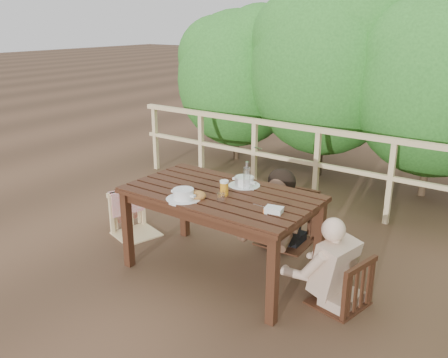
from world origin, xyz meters
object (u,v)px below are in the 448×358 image
Objects in this scene: woman at (289,184)px; soup_far at (244,182)px; diner_right at (347,239)px; bread_roll at (199,195)px; soup_near at (183,195)px; butter_tub at (274,211)px; beer_glass at (224,188)px; chair_right at (342,258)px; table at (221,233)px; tumbler at (221,198)px; chair_left at (134,197)px; bottle at (247,177)px; chair_far at (287,196)px.

woman is 4.43× the size of soup_far.
diner_right is 1.26m from bread_roll.
butter_tub is (0.78, 0.18, -0.02)m from soup_near.
chair_right is at bearing 10.18° from beer_glass.
chair_right is 1.21m from woman.
beer_glass is (0.07, -0.04, 0.46)m from table.
butter_tub is (0.55, -0.10, -0.04)m from beer_glass.
tumbler is (0.19, 0.06, 0.00)m from bread_roll.
chair_left is 1.89m from butter_tub.
woman is 1.15m from butter_tub.
beer_glass reaches higher than soup_near.
soup_near is at bearing 72.04° from woman.
beer_glass reaches higher than table.
chair_right is 2.91× the size of soup_far.
soup_far is at bearing 133.32° from bottle.
beer_glass is at bearing 80.54° from woman.
bread_roll is at bearing 40.88° from soup_near.
chair_far is 3.47× the size of soup_near.
chair_left is at bearing -77.00° from chair_right.
soup_near is at bearing -129.39° from beer_glass.
chair_right is at bearing -72.55° from chair_left.
chair_far is at bearing -44.20° from chair_left.
butter_tub is (0.62, -0.14, 0.42)m from table.
woman is at bearing 82.67° from beer_glass.
bottle is at bearing -46.68° from soup_far.
diner_right reaches higher than butter_tub.
table is 20.51× the size of tumbler.
woman is at bearing 101.22° from butter_tub.
table is at bearing 148.34° from beer_glass.
chair_far reaches higher than table.
woman is 4.68× the size of bottle.
bottle is 0.57m from butter_tub.
diner_right is (0.03, 0.00, 0.18)m from chair_right.
tumbler reaches higher than chair_right.
beer_glass is (0.23, 0.28, 0.02)m from soup_near.
beer_glass is (-0.12, -0.96, 0.21)m from woman.
soup_far is (1.29, 0.16, 0.38)m from chair_left.
tumbler is (-0.03, -0.35, -0.10)m from bottle.
tumbler is at bearing -59.78° from chair_right.
bottle is (0.32, 0.49, 0.09)m from soup_near.
chair_left is at bearing -152.86° from chair_far.
diner_right is at bearing 17.62° from tumbler.
chair_right is at bearing -6.89° from soup_far.
soup_far reaches higher than butter_tub.
bread_roll is (-1.16, -0.38, 0.40)m from chair_right.
bottle reaches higher than chair_far.
butter_tub is at bearing 4.33° from tumbler.
chair_far is at bearing 79.37° from soup_far.
bottle reaches higher than soup_far.
bottle is 0.36m from tumbler.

